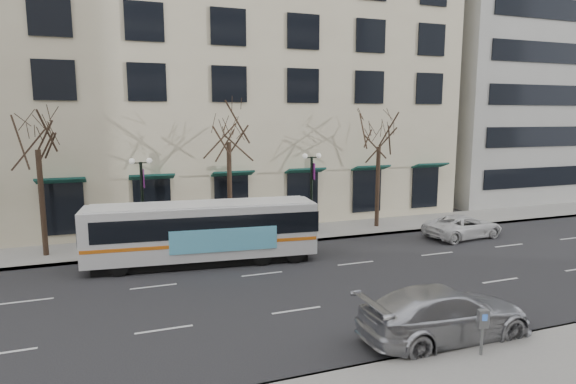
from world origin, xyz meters
name	(u,v)px	position (x,y,z in m)	size (l,w,h in m)	color
ground	(277,290)	(0.00, 0.00, 0.00)	(160.00, 160.00, 0.00)	black
sidewalk_far	(306,232)	(5.00, 9.00, 0.07)	(80.00, 4.00, 0.15)	gray
building_hotel	(167,57)	(-2.00, 21.00, 12.00)	(40.00, 20.00, 24.00)	beige
building_office	(511,15)	(32.00, 21.00, 17.50)	(25.00, 20.00, 35.00)	#999993
tree_far_left	(36,131)	(-10.00, 8.80, 6.70)	(3.60, 3.60, 8.34)	black
tree_far_mid	(228,125)	(0.00, 8.80, 6.91)	(3.60, 3.60, 8.55)	black
tree_far_right	(379,132)	(10.00, 8.80, 6.42)	(3.60, 3.60, 8.06)	black
lamp_post_left	(143,199)	(-4.99, 8.20, 2.94)	(1.22, 0.45, 5.21)	black
lamp_post_right	(312,190)	(5.01, 8.20, 2.94)	(1.22, 0.45, 5.21)	black
city_bus	(204,231)	(-2.24, 4.98, 1.70)	(11.68, 3.65, 3.11)	silver
silver_car	(445,313)	(3.86, -6.20, 0.88)	(2.48, 6.09, 1.77)	#B3B4BB
white_pickup	(463,226)	(13.77, 4.80, 0.71)	(2.35, 5.10, 1.42)	silver
pay_station	(483,322)	(4.00, -7.78, 1.20)	(0.35, 0.27, 1.45)	slate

